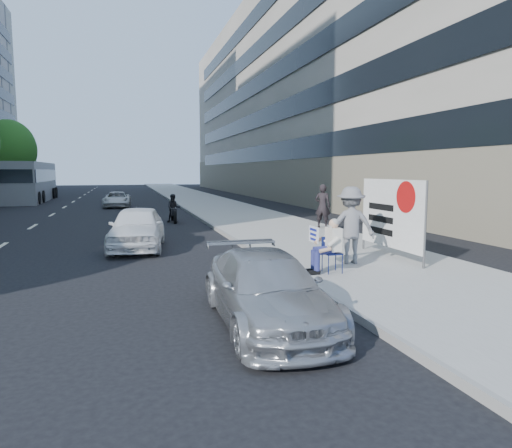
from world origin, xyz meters
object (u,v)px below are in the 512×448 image
object	(u,v)px
protest_banner	(391,214)
motorcycle	(174,210)
bus	(31,182)
white_sedan_near	(137,228)
jogger	(351,225)
seated_protester	(328,243)
white_sedan_far	(117,199)
parked_sedan	(266,290)
pedestrian_woman	(323,206)

from	to	relation	value
protest_banner	motorcycle	xyz separation A→B (m)	(-4.76, 12.10, -0.76)
protest_banner	bus	xyz separation A→B (m)	(-14.77, 31.89, 0.23)
protest_banner	motorcycle	distance (m)	13.03
white_sedan_near	bus	bearing A→B (deg)	113.39
jogger	bus	world-z (taller)	bus
seated_protester	white_sedan_far	world-z (taller)	seated_protester
jogger	parked_sedan	distance (m)	5.02
parked_sedan	bus	world-z (taller)	bus
jogger	white_sedan_far	bearing A→B (deg)	-62.39
motorcycle	bus	size ratio (longest dim) A/B	0.17
jogger	white_sedan_far	xyz separation A→B (m)	(-6.20, 23.37, -0.61)
protest_banner	motorcycle	bearing A→B (deg)	111.45
pedestrian_woman	parked_sedan	world-z (taller)	pedestrian_woman
protest_banner	parked_sedan	size ratio (longest dim) A/B	0.74
white_sedan_near	motorcycle	xyz separation A→B (m)	(2.00, 7.64, -0.07)
protest_banner	motorcycle	size ratio (longest dim) A/B	1.50
seated_protester	jogger	bearing A→B (deg)	39.44
white_sedan_near	motorcycle	size ratio (longest dim) A/B	2.04
pedestrian_woman	motorcycle	size ratio (longest dim) A/B	0.92
pedestrian_woman	jogger	bearing A→B (deg)	110.95
parked_sedan	seated_protester	bearing A→B (deg)	50.15
seated_protester	white_sedan_far	bearing A→B (deg)	101.98
seated_protester	bus	bearing A→B (deg)	110.34
seated_protester	parked_sedan	xyz separation A→B (m)	(-2.40, -2.72, -0.28)
bus	parked_sedan	bearing A→B (deg)	-75.33
white_sedan_near	seated_protester	bearing A→B (deg)	-46.03
seated_protester	pedestrian_woman	distance (m)	8.78
jogger	white_sedan_far	world-z (taller)	jogger
pedestrian_woman	white_sedan_far	bearing A→B (deg)	-22.05
parked_sedan	bus	size ratio (longest dim) A/B	0.34
protest_banner	white_sedan_near	world-z (taller)	protest_banner
white_sedan_far	bus	xyz separation A→B (m)	(-7.13, 8.87, 1.08)
seated_protester	motorcycle	xyz separation A→B (m)	(-2.26, 13.33, -0.24)
white_sedan_near	white_sedan_far	bearing A→B (deg)	99.82
bus	protest_banner	bearing A→B (deg)	-65.89
parked_sedan	white_sedan_near	xyz separation A→B (m)	(-1.87, 8.41, 0.11)
seated_protester	protest_banner	bearing A→B (deg)	26.19
protest_banner	white_sedan_near	distance (m)	8.12
seated_protester	motorcycle	size ratio (longest dim) A/B	0.64
motorcycle	white_sedan_far	bearing A→B (deg)	107.42
jogger	protest_banner	bearing A→B (deg)	-153.35
white_sedan_near	protest_banner	bearing A→B (deg)	-26.33
seated_protester	pedestrian_woman	world-z (taller)	pedestrian_woman
pedestrian_woman	bus	world-z (taller)	bus
seated_protester	parked_sedan	bearing A→B (deg)	-131.34
motorcycle	white_sedan_near	bearing A→B (deg)	-102.02
parked_sedan	motorcycle	world-z (taller)	motorcycle
jogger	bus	xyz separation A→B (m)	(-13.34, 32.24, 0.47)
parked_sedan	bus	xyz separation A→B (m)	(-9.88, 35.84, 1.04)
seated_protester	motorcycle	distance (m)	13.52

